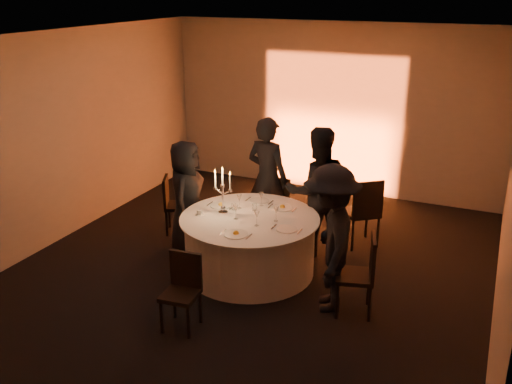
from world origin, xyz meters
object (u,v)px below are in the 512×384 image
at_px(banquet_table, 250,245).
at_px(chair_back_right, 364,209).
at_px(chair_back_left, 280,201).
at_px(guest_left, 186,196).
at_px(guest_back_right, 317,191).
at_px(chair_front, 183,287).
at_px(candelabra, 223,197).
at_px(chair_left, 173,202).
at_px(chair_right, 362,270).
at_px(guest_right, 330,239).
at_px(coffee_cup, 199,213).
at_px(guest_back_left, 268,178).

relative_size(banquet_table, chair_back_right, 1.74).
bearing_deg(chair_back_left, guest_left, 46.80).
xyz_separation_m(chair_back_right, guest_left, (-2.28, -1.04, 0.21)).
bearing_deg(guest_back_right, banquet_table, 23.41).
height_order(chair_front, candelabra, candelabra).
xyz_separation_m(chair_front, candelabra, (-0.23, 1.43, 0.52)).
height_order(chair_back_left, chair_back_right, chair_back_right).
bearing_deg(banquet_table, chair_front, -95.90).
bearing_deg(chair_left, chair_back_left, -94.10).
distance_m(chair_right, chair_front, 2.02).
relative_size(guest_left, guest_right, 0.91).
height_order(chair_back_right, guest_left, guest_left).
height_order(chair_left, candelabra, candelabra).
bearing_deg(guest_back_right, chair_right, 93.58).
relative_size(guest_back_right, guest_right, 1.04).
xyz_separation_m(guest_left, coffee_cup, (0.48, -0.49, 0.01)).
relative_size(guest_back_right, coffee_cup, 16.52).
bearing_deg(guest_back_right, chair_left, -27.54).
relative_size(banquet_table, guest_back_left, 0.99).
bearing_deg(coffee_cup, chair_front, -68.94).
bearing_deg(chair_front, guest_left, 113.61).
height_order(guest_left, coffee_cup, guest_left).
relative_size(chair_back_right, coffee_cup, 9.38).
xyz_separation_m(banquet_table, chair_left, (-1.59, 0.69, 0.11)).
bearing_deg(chair_front, chair_back_left, 83.30).
distance_m(guest_left, candelabra, 0.82).
bearing_deg(banquet_table, coffee_cup, -163.66).
bearing_deg(guest_left, chair_back_right, -80.74).
bearing_deg(chair_left, coffee_cup, -157.84).
height_order(chair_left, guest_back_left, guest_back_left).
relative_size(chair_back_right, guest_left, 0.65).
distance_m(chair_back_right, guest_left, 2.51).
xyz_separation_m(guest_back_left, guest_right, (1.43, -1.56, -0.04)).
height_order(chair_back_right, chair_front, chair_back_right).
xyz_separation_m(chair_back_right, candelabra, (-1.54, -1.35, 0.41)).
xyz_separation_m(chair_back_left, guest_back_right, (0.68, -0.36, 0.38)).
bearing_deg(chair_back_right, chair_right, 65.19).
height_order(chair_left, guest_left, guest_left).
xyz_separation_m(chair_left, chair_back_left, (1.50, 0.58, 0.03)).
distance_m(banquet_table, guest_right, 1.36).
xyz_separation_m(banquet_table, guest_back_left, (-0.24, 1.15, 0.53)).
xyz_separation_m(chair_left, candelabra, (1.21, -0.70, 0.50)).
bearing_deg(candelabra, banquet_table, 0.92).
height_order(guest_back_left, guest_back_right, guest_back_left).
xyz_separation_m(chair_right, coffee_cup, (-2.21, 0.21, 0.26)).
height_order(banquet_table, guest_back_right, guest_back_right).
distance_m(chair_back_right, candelabra, 2.09).
bearing_deg(chair_right, guest_back_right, -158.60).
bearing_deg(guest_back_left, guest_right, 144.19).
xyz_separation_m(chair_left, guest_back_left, (1.35, 0.46, 0.42)).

